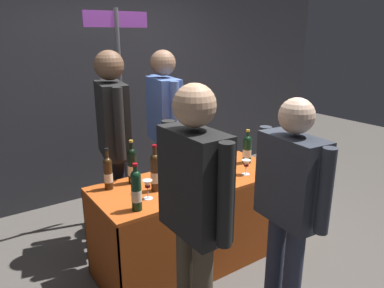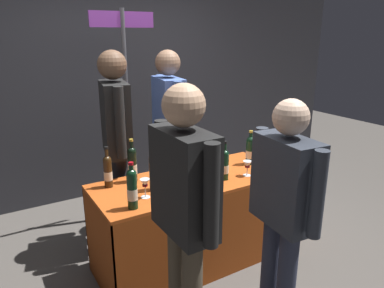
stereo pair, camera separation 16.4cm
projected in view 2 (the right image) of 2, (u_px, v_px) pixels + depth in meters
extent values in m
plane|color=#514C47|center=(192.00, 260.00, 3.17)|extent=(12.00, 12.00, 0.00)
cube|color=#2D2D33|center=(111.00, 69.00, 4.24)|extent=(7.02, 0.12, 3.01)
cube|color=#B74C19|center=(192.00, 180.00, 2.95)|extent=(1.61, 0.68, 0.02)
cube|color=#963E14|center=(214.00, 241.00, 2.79)|extent=(1.61, 0.01, 0.74)
cube|color=#963E14|center=(173.00, 207.00, 3.34)|extent=(1.61, 0.01, 0.74)
cube|color=#963E14|center=(100.00, 250.00, 2.67)|extent=(0.01, 0.68, 0.74)
cube|color=#963E14|center=(263.00, 201.00, 3.46)|extent=(0.01, 0.68, 0.74)
cylinder|color=black|center=(132.00, 167.00, 2.87)|extent=(0.07, 0.07, 0.25)
sphere|color=black|center=(132.00, 152.00, 2.83)|extent=(0.07, 0.07, 0.07)
cylinder|color=black|center=(131.00, 146.00, 2.82)|extent=(0.03, 0.03, 0.08)
cylinder|color=#B7932D|center=(131.00, 140.00, 2.80)|extent=(0.03, 0.03, 0.02)
cylinder|color=beige|center=(133.00, 169.00, 2.87)|extent=(0.07, 0.07, 0.08)
cylinder|color=black|center=(132.00, 191.00, 2.42)|extent=(0.07, 0.07, 0.25)
sphere|color=black|center=(131.00, 174.00, 2.39)|extent=(0.07, 0.07, 0.07)
cylinder|color=black|center=(131.00, 169.00, 2.38)|extent=(0.03, 0.03, 0.07)
cylinder|color=maroon|center=(131.00, 164.00, 2.36)|extent=(0.03, 0.03, 0.02)
cylinder|color=beige|center=(132.00, 194.00, 2.43)|extent=(0.07, 0.07, 0.08)
cylinder|color=black|center=(224.00, 167.00, 2.91)|extent=(0.07, 0.07, 0.22)
sphere|color=black|center=(225.00, 154.00, 2.88)|extent=(0.07, 0.07, 0.07)
cylinder|color=black|center=(225.00, 149.00, 2.87)|extent=(0.03, 0.03, 0.09)
cylinder|color=black|center=(225.00, 142.00, 2.85)|extent=(0.03, 0.03, 0.02)
cylinder|color=beige|center=(224.00, 169.00, 2.92)|extent=(0.07, 0.07, 0.07)
cylinder|color=#38230F|center=(108.00, 173.00, 2.77)|extent=(0.06, 0.06, 0.22)
sphere|color=#38230F|center=(107.00, 160.00, 2.74)|extent=(0.06, 0.06, 0.06)
cylinder|color=#38230F|center=(107.00, 155.00, 2.72)|extent=(0.03, 0.03, 0.09)
cylinder|color=black|center=(106.00, 148.00, 2.71)|extent=(0.03, 0.03, 0.02)
cylinder|color=beige|center=(108.00, 176.00, 2.77)|extent=(0.07, 0.07, 0.07)
cylinder|color=#38230F|center=(154.00, 174.00, 2.71)|extent=(0.07, 0.07, 0.26)
sphere|color=#38230F|center=(153.00, 158.00, 2.67)|extent=(0.07, 0.07, 0.07)
cylinder|color=#38230F|center=(153.00, 152.00, 2.66)|extent=(0.03, 0.03, 0.09)
cylinder|color=maroon|center=(153.00, 145.00, 2.65)|extent=(0.03, 0.03, 0.02)
cylinder|color=beige|center=(154.00, 176.00, 2.72)|extent=(0.07, 0.07, 0.08)
cylinder|color=black|center=(250.00, 152.00, 3.26)|extent=(0.08, 0.08, 0.22)
sphere|color=black|center=(251.00, 141.00, 3.23)|extent=(0.08, 0.08, 0.08)
cylinder|color=black|center=(251.00, 137.00, 3.22)|extent=(0.03, 0.03, 0.07)
cylinder|color=#B7932D|center=(251.00, 132.00, 3.21)|extent=(0.03, 0.03, 0.02)
cylinder|color=beige|center=(250.00, 154.00, 3.27)|extent=(0.08, 0.08, 0.07)
cylinder|color=#38230F|center=(175.00, 167.00, 2.88)|extent=(0.07, 0.07, 0.23)
sphere|color=#38230F|center=(175.00, 153.00, 2.85)|extent=(0.07, 0.07, 0.07)
cylinder|color=#38230F|center=(175.00, 149.00, 2.84)|extent=(0.03, 0.03, 0.07)
cylinder|color=black|center=(175.00, 143.00, 2.82)|extent=(0.04, 0.04, 0.02)
cylinder|color=beige|center=(175.00, 169.00, 2.89)|extent=(0.07, 0.07, 0.07)
cylinder|color=silver|center=(146.00, 197.00, 2.62)|extent=(0.07, 0.07, 0.00)
cylinder|color=silver|center=(145.00, 192.00, 2.61)|extent=(0.01, 0.01, 0.08)
cone|color=silver|center=(145.00, 183.00, 2.59)|extent=(0.07, 0.07, 0.06)
cylinder|color=#590C19|center=(145.00, 185.00, 2.59)|extent=(0.04, 0.04, 0.02)
cylinder|color=silver|center=(180.00, 175.00, 3.04)|extent=(0.07, 0.07, 0.00)
cylinder|color=silver|center=(180.00, 170.00, 3.02)|extent=(0.01, 0.01, 0.07)
cone|color=silver|center=(180.00, 163.00, 3.00)|extent=(0.07, 0.07, 0.06)
cylinder|color=#590C19|center=(180.00, 165.00, 3.01)|extent=(0.04, 0.04, 0.02)
cylinder|color=silver|center=(247.00, 175.00, 3.02)|extent=(0.07, 0.07, 0.00)
cylinder|color=silver|center=(247.00, 172.00, 3.01)|extent=(0.01, 0.01, 0.06)
cone|color=silver|center=(247.00, 165.00, 2.99)|extent=(0.07, 0.07, 0.06)
cylinder|color=#590C19|center=(247.00, 166.00, 3.00)|extent=(0.04, 0.04, 0.02)
cylinder|color=silver|center=(197.00, 166.00, 2.96)|extent=(0.11, 0.11, 0.20)
cylinder|color=#38722D|center=(197.00, 154.00, 2.94)|extent=(0.04, 0.02, 0.20)
ellipsoid|color=gold|center=(195.00, 142.00, 2.91)|extent=(0.03, 0.03, 0.05)
cylinder|color=#38722D|center=(198.00, 149.00, 2.92)|extent=(0.02, 0.06, 0.28)
ellipsoid|color=red|center=(197.00, 131.00, 2.90)|extent=(0.03, 0.03, 0.05)
cylinder|color=#38722D|center=(200.00, 153.00, 2.94)|extent=(0.03, 0.01, 0.21)
ellipsoid|color=#E05B1E|center=(199.00, 141.00, 2.91)|extent=(0.03, 0.03, 0.05)
cylinder|color=#38722D|center=(201.00, 150.00, 2.92)|extent=(0.01, 0.01, 0.27)
ellipsoid|color=#E05B1E|center=(201.00, 134.00, 2.89)|extent=(0.03, 0.03, 0.05)
cylinder|color=#38722D|center=(195.00, 148.00, 2.93)|extent=(0.04, 0.03, 0.29)
ellipsoid|color=gold|center=(198.00, 131.00, 2.88)|extent=(0.03, 0.03, 0.05)
cube|color=silver|center=(219.00, 162.00, 3.15)|extent=(0.05, 0.15, 0.13)
cylinder|color=#4C4233|center=(167.00, 178.00, 3.83)|extent=(0.12, 0.12, 0.88)
cylinder|color=#4C4233|center=(173.00, 184.00, 3.67)|extent=(0.12, 0.12, 0.88)
cube|color=#4C6BB7|center=(169.00, 110.00, 3.53)|extent=(0.28, 0.49, 0.62)
sphere|color=#8C664C|center=(168.00, 63.00, 3.40)|extent=(0.24, 0.24, 0.24)
cylinder|color=#4C6BB7|center=(160.00, 102.00, 3.77)|extent=(0.08, 0.08, 0.57)
cylinder|color=#4C6BB7|center=(178.00, 113.00, 3.28)|extent=(0.08, 0.08, 0.57)
cylinder|color=black|center=(119.00, 195.00, 3.41)|extent=(0.12, 0.12, 0.89)
cylinder|color=black|center=(122.00, 203.00, 3.25)|extent=(0.12, 0.12, 0.89)
cube|color=black|center=(116.00, 119.00, 3.10)|extent=(0.30, 0.49, 0.63)
sphere|color=brown|center=(112.00, 65.00, 2.97)|extent=(0.24, 0.24, 0.24)
cylinder|color=black|center=(111.00, 110.00, 3.34)|extent=(0.08, 0.08, 0.58)
cylinder|color=black|center=(120.00, 123.00, 2.85)|extent=(0.08, 0.08, 0.58)
cylinder|color=#2D3347|center=(286.00, 283.00, 2.30)|extent=(0.12, 0.12, 0.78)
cylinder|color=#2D3347|center=(270.00, 268.00, 2.44)|extent=(0.12, 0.12, 0.78)
cube|color=#2D333D|center=(286.00, 182.00, 2.17)|extent=(0.25, 0.45, 0.55)
sphere|color=beige|center=(291.00, 117.00, 2.06)|extent=(0.21, 0.21, 0.21)
cylinder|color=#2D333D|center=(318.00, 195.00, 1.94)|extent=(0.08, 0.08, 0.51)
cylinder|color=#2D333D|center=(260.00, 165.00, 2.39)|extent=(0.08, 0.08, 0.51)
cylinder|color=#4C4233|center=(178.00, 284.00, 2.24)|extent=(0.12, 0.12, 0.83)
cube|color=black|center=(184.00, 183.00, 1.96)|extent=(0.21, 0.43, 0.59)
sphere|color=tan|center=(184.00, 105.00, 1.84)|extent=(0.23, 0.23, 0.23)
cylinder|color=black|center=(211.00, 197.00, 1.74)|extent=(0.08, 0.08, 0.54)
cylinder|color=black|center=(162.00, 164.00, 2.17)|extent=(0.08, 0.08, 0.54)
cylinder|color=#47474C|center=(128.00, 120.00, 3.65)|extent=(0.04, 0.04, 2.13)
cube|color=#7A3393|center=(122.00, 19.00, 3.37)|extent=(0.63, 0.02, 0.14)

